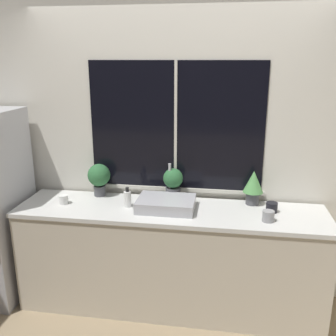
{
  "coord_description": "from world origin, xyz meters",
  "views": [
    {
      "loc": [
        0.42,
        -2.52,
        2.08
      ],
      "look_at": [
        -0.02,
        0.29,
        1.25
      ],
      "focal_mm": 40.0,
      "sensor_mm": 36.0,
      "label": 1
    }
  ],
  "objects_px": {
    "potted_plant_left": "(99,177)",
    "mug_black": "(272,207)",
    "potted_plant_right": "(253,185)",
    "mug_white": "(64,200)",
    "soap_bottle": "(127,199)",
    "potted_plant_center": "(173,182)",
    "mug_grey": "(268,216)",
    "sink": "(166,203)"
  },
  "relations": [
    {
      "from": "potted_plant_center",
      "to": "mug_white",
      "type": "distance_m",
      "value": 0.94
    },
    {
      "from": "sink",
      "to": "soap_bottle",
      "type": "relative_size",
      "value": 2.77
    },
    {
      "from": "potted_plant_right",
      "to": "mug_black",
      "type": "bearing_deg",
      "value": -47.19
    },
    {
      "from": "soap_bottle",
      "to": "mug_white",
      "type": "distance_m",
      "value": 0.55
    },
    {
      "from": "sink",
      "to": "potted_plant_left",
      "type": "distance_m",
      "value": 0.69
    },
    {
      "from": "sink",
      "to": "potted_plant_right",
      "type": "distance_m",
      "value": 0.75
    },
    {
      "from": "potted_plant_left",
      "to": "mug_black",
      "type": "bearing_deg",
      "value": -5.93
    },
    {
      "from": "potted_plant_right",
      "to": "sink",
      "type": "bearing_deg",
      "value": -162.9
    },
    {
      "from": "sink",
      "to": "mug_grey",
      "type": "bearing_deg",
      "value": -8.89
    },
    {
      "from": "sink",
      "to": "potted_plant_center",
      "type": "bearing_deg",
      "value": 83.22
    },
    {
      "from": "sink",
      "to": "potted_plant_left",
      "type": "height_order",
      "value": "sink"
    },
    {
      "from": "potted_plant_center",
      "to": "mug_grey",
      "type": "xyz_separation_m",
      "value": [
        0.78,
        -0.34,
        -0.12
      ]
    },
    {
      "from": "potted_plant_center",
      "to": "mug_grey",
      "type": "relative_size",
      "value": 3.11
    },
    {
      "from": "potted_plant_center",
      "to": "mug_black",
      "type": "relative_size",
      "value": 3.09
    },
    {
      "from": "potted_plant_left",
      "to": "mug_black",
      "type": "relative_size",
      "value": 3.21
    },
    {
      "from": "potted_plant_right",
      "to": "mug_white",
      "type": "distance_m",
      "value": 1.6
    },
    {
      "from": "mug_black",
      "to": "soap_bottle",
      "type": "bearing_deg",
      "value": -176.9
    },
    {
      "from": "mug_grey",
      "to": "mug_white",
      "type": "height_order",
      "value": "mug_grey"
    },
    {
      "from": "soap_bottle",
      "to": "mug_white",
      "type": "bearing_deg",
      "value": -177.39
    },
    {
      "from": "soap_bottle",
      "to": "mug_black",
      "type": "distance_m",
      "value": 1.17
    },
    {
      "from": "potted_plant_left",
      "to": "soap_bottle",
      "type": "distance_m",
      "value": 0.4
    },
    {
      "from": "sink",
      "to": "potted_plant_right",
      "type": "xyz_separation_m",
      "value": [
        0.7,
        0.22,
        0.12
      ]
    },
    {
      "from": "sink",
      "to": "soap_bottle",
      "type": "distance_m",
      "value": 0.33
    },
    {
      "from": "mug_grey",
      "to": "mug_black",
      "type": "relative_size",
      "value": 0.99
    },
    {
      "from": "sink",
      "to": "mug_black",
      "type": "relative_size",
      "value": 5.1
    },
    {
      "from": "potted_plant_right",
      "to": "potted_plant_left",
      "type": "bearing_deg",
      "value": 180.0
    },
    {
      "from": "potted_plant_right",
      "to": "mug_grey",
      "type": "xyz_separation_m",
      "value": [
        0.1,
        -0.34,
        -0.13
      ]
    },
    {
      "from": "potted_plant_right",
      "to": "mug_grey",
      "type": "distance_m",
      "value": 0.38
    },
    {
      "from": "potted_plant_left",
      "to": "potted_plant_center",
      "type": "distance_m",
      "value": 0.67
    },
    {
      "from": "sink",
      "to": "mug_white",
      "type": "height_order",
      "value": "sink"
    },
    {
      "from": "mug_black",
      "to": "sink",
      "type": "bearing_deg",
      "value": -175.8
    },
    {
      "from": "mug_white",
      "to": "mug_black",
      "type": "relative_size",
      "value": 0.84
    },
    {
      "from": "soap_bottle",
      "to": "sink",
      "type": "bearing_deg",
      "value": 0.21
    },
    {
      "from": "sink",
      "to": "potted_plant_center",
      "type": "height_order",
      "value": "sink"
    },
    {
      "from": "potted_plant_left",
      "to": "mug_white",
      "type": "bearing_deg",
      "value": -134.22
    },
    {
      "from": "potted_plant_center",
      "to": "mug_grey",
      "type": "bearing_deg",
      "value": -23.78
    },
    {
      "from": "potted_plant_center",
      "to": "soap_bottle",
      "type": "bearing_deg",
      "value": -148.17
    },
    {
      "from": "mug_white",
      "to": "mug_black",
      "type": "bearing_deg",
      "value": 2.94
    },
    {
      "from": "potted_plant_right",
      "to": "mug_black",
      "type": "distance_m",
      "value": 0.25
    },
    {
      "from": "potted_plant_right",
      "to": "mug_black",
      "type": "height_order",
      "value": "potted_plant_right"
    },
    {
      "from": "potted_plant_right",
      "to": "mug_white",
      "type": "height_order",
      "value": "potted_plant_right"
    },
    {
      "from": "potted_plant_right",
      "to": "mug_grey",
      "type": "bearing_deg",
      "value": -74.03
    }
  ]
}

